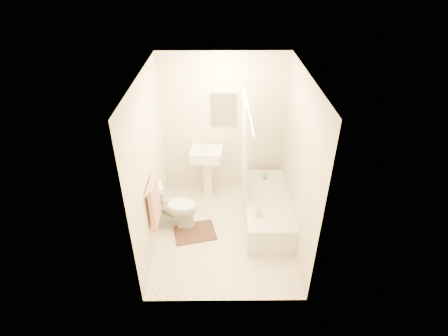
{
  "coord_description": "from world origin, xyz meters",
  "views": [
    {
      "loc": [
        -0.03,
        -3.94,
        3.65
      ],
      "look_at": [
        0.0,
        0.25,
        1.0
      ],
      "focal_mm": 28.0,
      "sensor_mm": 36.0,
      "label": 1
    }
  ],
  "objects_px": {
    "bathtub": "(266,209)",
    "bath_mat": "(195,232)",
    "sink": "(207,170)",
    "toilet": "(174,207)",
    "soap_bottle": "(258,211)"
  },
  "relations": [
    {
      "from": "toilet",
      "to": "soap_bottle",
      "type": "relative_size",
      "value": 4.12
    },
    {
      "from": "toilet",
      "to": "sink",
      "type": "bearing_deg",
      "value": -28.93
    },
    {
      "from": "bath_mat",
      "to": "soap_bottle",
      "type": "relative_size",
      "value": 3.5
    },
    {
      "from": "sink",
      "to": "bath_mat",
      "type": "relative_size",
      "value": 1.63
    },
    {
      "from": "sink",
      "to": "soap_bottle",
      "type": "height_order",
      "value": "sink"
    },
    {
      "from": "bathtub",
      "to": "bath_mat",
      "type": "relative_size",
      "value": 2.57
    },
    {
      "from": "bathtub",
      "to": "bath_mat",
      "type": "distance_m",
      "value": 1.16
    },
    {
      "from": "bath_mat",
      "to": "toilet",
      "type": "bearing_deg",
      "value": 147.77
    },
    {
      "from": "toilet",
      "to": "bathtub",
      "type": "xyz_separation_m",
      "value": [
        1.41,
        0.1,
        -0.13
      ]
    },
    {
      "from": "sink",
      "to": "bathtub",
      "type": "height_order",
      "value": "sink"
    },
    {
      "from": "toilet",
      "to": "soap_bottle",
      "type": "bearing_deg",
      "value": -103.1
    },
    {
      "from": "sink",
      "to": "soap_bottle",
      "type": "bearing_deg",
      "value": -48.37
    },
    {
      "from": "toilet",
      "to": "bathtub",
      "type": "distance_m",
      "value": 1.42
    },
    {
      "from": "bathtub",
      "to": "bath_mat",
      "type": "bearing_deg",
      "value": -164.94
    },
    {
      "from": "toilet",
      "to": "bath_mat",
      "type": "bearing_deg",
      "value": -120.05
    }
  ]
}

